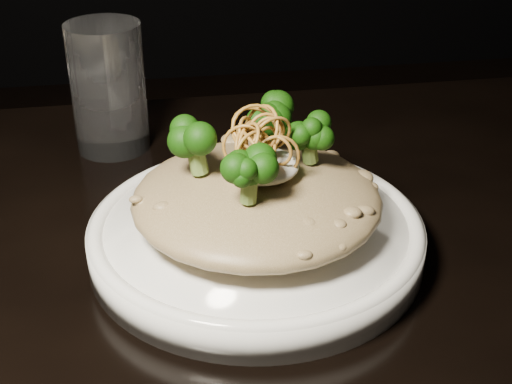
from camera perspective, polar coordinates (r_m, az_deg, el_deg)
plate at (r=0.57m, az=0.00°, el=-3.61°), size 0.27×0.27×0.03m
risotto at (r=0.55m, az=0.06°, el=-0.53°), size 0.19×0.19×0.04m
broccoli at (r=0.54m, az=0.45°, el=3.76°), size 0.12×0.12×0.04m
cheese at (r=0.54m, az=0.43°, el=2.12°), size 0.06×0.06×0.02m
shallots at (r=0.52m, az=0.25°, el=4.25°), size 0.05×0.05×0.03m
drinking_glass at (r=0.73m, az=-11.73°, el=8.15°), size 0.08×0.08×0.13m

